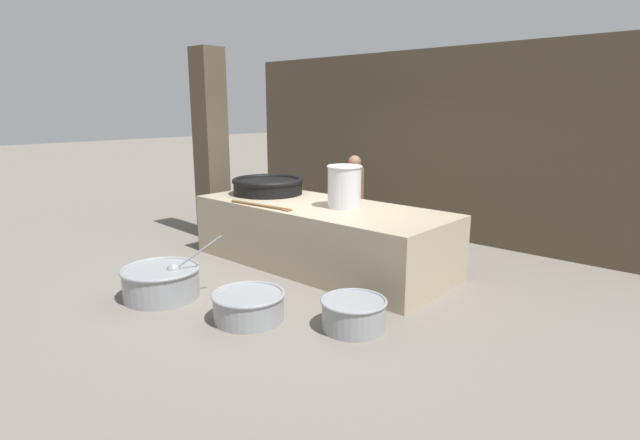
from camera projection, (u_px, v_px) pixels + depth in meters
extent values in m
plane|color=slate|center=(320.00, 265.00, 7.37)|extent=(60.00, 60.00, 0.00)
cube|color=#4C4233|center=(421.00, 144.00, 9.00)|extent=(7.99, 0.24, 3.25)
cube|color=#4C4233|center=(211.00, 145.00, 8.64)|extent=(0.44, 0.44, 3.25)
cube|color=tan|center=(320.00, 235.00, 7.27)|extent=(3.89, 1.53, 0.90)
cylinder|color=black|center=(268.00, 187.00, 8.05)|extent=(1.11, 1.11, 0.21)
torus|color=black|center=(268.00, 181.00, 8.03)|extent=(1.15, 1.15, 0.09)
cylinder|color=silver|center=(344.00, 187.00, 6.91)|extent=(0.46, 0.46, 0.57)
torus|color=silver|center=(345.00, 167.00, 6.85)|extent=(0.50, 0.50, 0.03)
cylinder|color=brown|center=(260.00, 205.00, 7.03)|extent=(1.13, 0.13, 0.04)
cube|color=brown|center=(287.00, 210.00, 6.74)|extent=(0.13, 0.11, 0.02)
cylinder|color=brown|center=(352.00, 225.00, 8.26)|extent=(0.11, 0.11, 0.74)
cylinder|color=brown|center=(356.00, 223.00, 8.40)|extent=(0.11, 0.11, 0.74)
cube|color=olive|center=(354.00, 215.00, 8.30)|extent=(0.23, 0.26, 0.48)
cube|color=brown|center=(354.00, 186.00, 8.19)|extent=(0.25, 0.47, 0.55)
cylinder|color=brown|center=(343.00, 187.00, 8.04)|extent=(0.31, 0.16, 0.51)
cylinder|color=brown|center=(355.00, 183.00, 8.43)|extent=(0.31, 0.16, 0.51)
sphere|color=brown|center=(355.00, 162.00, 8.10)|extent=(0.21, 0.21, 0.21)
cylinder|color=gray|center=(161.00, 283.00, 6.07)|extent=(0.90, 0.90, 0.36)
torus|color=gray|center=(160.00, 269.00, 6.03)|extent=(0.95, 0.95, 0.05)
cylinder|color=orange|center=(161.00, 277.00, 6.05)|extent=(0.79, 0.79, 0.09)
cylinder|color=orange|center=(176.00, 273.00, 6.01)|extent=(0.05, 0.05, 0.04)
cylinder|color=orange|center=(173.00, 273.00, 6.01)|extent=(0.07, 0.07, 0.04)
cylinder|color=orange|center=(143.00, 272.00, 6.06)|extent=(0.05, 0.05, 0.03)
cylinder|color=orange|center=(162.00, 272.00, 6.04)|extent=(0.05, 0.06, 0.03)
cylinder|color=orange|center=(143.00, 270.00, 6.09)|extent=(0.07, 0.06, 0.04)
cylinder|color=orange|center=(150.00, 271.00, 6.05)|extent=(0.05, 0.05, 0.04)
cylinder|color=orange|center=(166.00, 270.00, 6.11)|extent=(0.05, 0.06, 0.03)
cylinder|color=orange|center=(160.00, 272.00, 6.05)|extent=(0.05, 0.06, 0.04)
cylinder|color=orange|center=(181.00, 274.00, 5.96)|extent=(0.05, 0.06, 0.03)
cylinder|color=orange|center=(143.00, 272.00, 6.04)|extent=(0.06, 0.06, 0.04)
cylinder|color=orange|center=(155.00, 272.00, 6.02)|extent=(0.06, 0.06, 0.04)
cylinder|color=orange|center=(156.00, 273.00, 6.01)|extent=(0.05, 0.04, 0.02)
cylinder|color=orange|center=(168.00, 272.00, 6.03)|extent=(0.05, 0.06, 0.04)
cylinder|color=orange|center=(158.00, 273.00, 5.99)|extent=(0.05, 0.06, 0.03)
sphere|color=gray|center=(174.00, 270.00, 6.04)|extent=(0.16, 0.16, 0.16)
cylinder|color=gray|center=(197.00, 253.00, 6.01)|extent=(0.44, 0.45, 0.43)
cylinder|color=gray|center=(354.00, 315.00, 5.22)|extent=(0.67, 0.67, 0.31)
torus|color=gray|center=(354.00, 301.00, 5.18)|extent=(0.70, 0.70, 0.03)
cylinder|color=#6B9347|center=(354.00, 309.00, 5.20)|extent=(0.59, 0.59, 0.08)
cylinder|color=gray|center=(249.00, 307.00, 5.44)|extent=(0.77, 0.77, 0.29)
torus|color=gray|center=(248.00, 294.00, 5.41)|extent=(0.80, 0.80, 0.04)
cylinder|color=tan|center=(249.00, 301.00, 5.42)|extent=(0.67, 0.67, 0.07)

